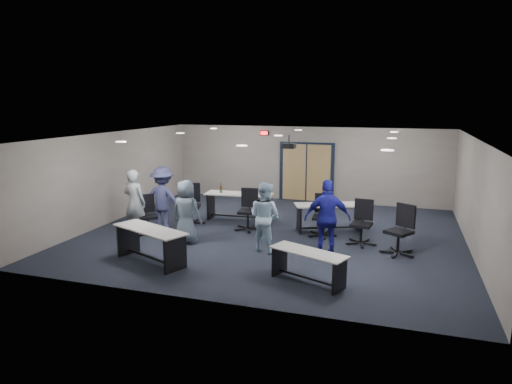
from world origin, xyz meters
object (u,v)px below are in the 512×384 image
(table_front_left, at_px, (150,239))
(person_back, at_px, (163,199))
(table_back_left, at_px, (239,201))
(person_plaid, at_px, (186,212))
(chair_back_b, at_px, (248,210))
(person_lightblue, at_px, (265,217))
(chair_loose_right, at_px, (399,230))
(table_front_right, at_px, (308,261))
(chair_back_c, at_px, (322,216))
(person_navy, at_px, (327,218))
(chair_back_d, at_px, (361,223))
(table_back_right, at_px, (329,213))
(person_gray, at_px, (135,202))
(chair_back_a, at_px, (191,205))
(chair_loose_left, at_px, (148,215))

(table_front_left, height_order, person_back, person_back)
(table_back_left, bearing_deg, person_plaid, -105.50)
(chair_back_b, bearing_deg, person_lightblue, -64.74)
(table_back_left, height_order, chair_loose_right, chair_loose_right)
(table_front_right, relative_size, chair_back_c, 1.49)
(chair_loose_right, distance_m, person_navy, 1.75)
(chair_back_d, relative_size, person_lightblue, 0.67)
(table_front_left, xyz_separation_m, table_front_right, (3.64, -0.07, -0.09))
(table_back_right, distance_m, person_gray, 5.37)
(table_back_left, bearing_deg, chair_loose_right, -26.30)
(chair_back_a, height_order, person_gray, person_gray)
(chair_back_c, height_order, chair_loose_right, chair_loose_right)
(chair_loose_right, xyz_separation_m, person_lightblue, (-3.12, -0.69, 0.25))
(chair_loose_left, bearing_deg, table_back_right, -16.89)
(chair_back_b, height_order, person_gray, person_gray)
(table_front_right, relative_size, table_back_left, 0.81)
(table_back_right, relative_size, chair_back_b, 1.73)
(chair_back_c, bearing_deg, table_front_left, -139.74)
(table_front_right, bearing_deg, chair_loose_right, 76.35)
(chair_back_c, distance_m, chair_loose_left, 4.75)
(chair_back_a, xyz_separation_m, chair_loose_left, (-0.67, -1.29, -0.06))
(table_front_right, relative_size, person_back, 0.93)
(chair_loose_left, xyz_separation_m, person_lightblue, (3.44, -0.33, 0.31))
(table_front_left, distance_m, table_back_right, 5.11)
(chair_back_b, height_order, person_lightblue, person_lightblue)
(chair_loose_left, distance_m, chair_loose_right, 6.57)
(table_back_left, distance_m, chair_back_a, 1.50)
(table_back_right, relative_size, person_plaid, 1.23)
(table_front_left, xyz_separation_m, chair_loose_right, (5.34, 2.29, 0.06))
(chair_back_b, relative_size, chair_loose_left, 1.08)
(table_back_right, bearing_deg, person_lightblue, -142.08)
(chair_back_a, distance_m, person_navy, 4.56)
(table_front_left, bearing_deg, person_lightblue, 58.51)
(person_gray, distance_m, person_plaid, 1.67)
(table_front_left, relative_size, chair_back_a, 1.70)
(table_back_left, distance_m, person_gray, 3.21)
(chair_back_b, bearing_deg, chair_loose_right, -18.55)
(chair_back_c, bearing_deg, person_lightblue, -128.67)
(person_lightblue, bearing_deg, chair_loose_right, -146.71)
(person_plaid, bearing_deg, table_front_left, 89.43)
(chair_loose_left, bearing_deg, person_back, 22.45)
(table_front_right, bearing_deg, person_back, 174.45)
(person_gray, bearing_deg, table_front_left, 134.96)
(table_front_right, bearing_deg, chair_loose_left, 179.88)
(table_back_right, distance_m, chair_back_b, 2.29)
(chair_back_d, height_order, person_gray, person_gray)
(person_gray, xyz_separation_m, person_back, (0.55, 0.57, 0.01))
(table_back_left, relative_size, chair_back_b, 1.79)
(chair_back_a, xyz_separation_m, chair_back_d, (4.98, -0.43, -0.03))
(table_front_right, relative_size, person_navy, 0.93)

